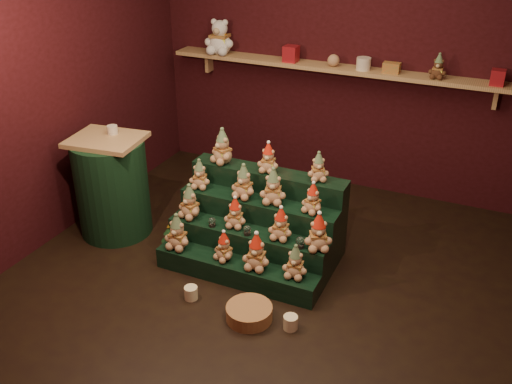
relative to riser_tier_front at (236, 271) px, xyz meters
The scene contains 40 objects.
ground 0.23m from the riser_tier_front, 40.42° to the left, with size 4.00×4.00×0.00m, color black.
back_wall 2.55m from the riser_tier_front, 85.86° to the left, with size 4.00×0.10×2.80m, color black.
front_wall 2.33m from the riser_tier_front, 85.28° to the right, with size 4.00×0.10×2.80m, color black.
left_wall 2.30m from the riser_tier_front, behind, with size 0.10×4.00×2.80m, color black.
back_shelf 2.35m from the riser_tier_front, 85.49° to the left, with size 3.60×0.26×0.24m.
riser_tier_front is the anchor object (origin of this frame).
riser_tier_midfront 0.24m from the riser_tier_front, 90.00° to the left, with size 1.40×0.22×0.36m, color black.
riser_tier_midback 0.48m from the riser_tier_front, 90.00° to the left, with size 1.40×0.22×0.54m, color black.
riser_tier_back 0.71m from the riser_tier_front, 90.00° to the left, with size 1.40×0.22×0.72m, color black.
teddy_0 0.59m from the riser_tier_front, behind, with size 0.22×0.20×0.31m, color tan, non-canonical shape.
teddy_1 0.24m from the riser_tier_front, behind, with size 0.18×0.16×0.25m, color tan, non-canonical shape.
teddy_2 0.31m from the riser_tier_front, ahead, with size 0.22×0.20×0.31m, color tan, non-canonical shape.
teddy_3 0.55m from the riser_tier_front, ahead, with size 0.20×0.18×0.28m, color tan, non-canonical shape.
teddy_4 0.72m from the riser_tier_front, 157.77° to the left, with size 0.21×0.19×0.30m, color tan, non-canonical shape.
teddy_5 0.48m from the riser_tier_front, 116.30° to the left, with size 0.19×0.17×0.26m, color tan, non-canonical shape.
teddy_6 0.55m from the riser_tier_front, 36.51° to the left, with size 0.20×0.18×0.28m, color tan, non-canonical shape.
teddy_7 0.78m from the riser_tier_front, 17.97° to the left, with size 0.22×0.20×0.31m, color tan, non-canonical shape.
teddy_8 0.92m from the riser_tier_front, 141.92° to the left, with size 0.19×0.17×0.26m, color tan, non-canonical shape.
teddy_9 0.75m from the riser_tier_front, 106.94° to the left, with size 0.21×0.19×0.30m, color tan, non-canonical shape.
teddy_10 0.76m from the riser_tier_front, 73.78° to the left, with size 0.22×0.20×0.31m, color tan, non-canonical shape.
teddy_11 0.87m from the riser_tier_front, 41.68° to the left, with size 0.18×0.16×0.26m, color tan, non-canonical shape.
teddy_12 1.11m from the riser_tier_front, 124.07° to the left, with size 0.22×0.20×0.31m, color tan, non-canonical shape.
teddy_13 0.99m from the riser_tier_front, 89.70° to the left, with size 0.19×0.17×0.26m, color tan, non-canonical shape.
teddy_14 1.10m from the riser_tier_front, 56.09° to the left, with size 0.18×0.16×0.25m, color tan, non-canonical shape.
snow_globe_a 0.46m from the riser_tier_front, 151.71° to the left, with size 0.06×0.06×0.08m.
snow_globe_b 0.35m from the riser_tier_front, 80.11° to the left, with size 0.06×0.06×0.08m.
snow_globe_c 0.60m from the riser_tier_front, 18.13° to the left, with size 0.07×0.07×0.10m.
side_table 1.45m from the riser_tier_front, 169.76° to the left, with size 0.68×0.66×0.95m.
table_ornament 1.68m from the riser_tier_front, 165.80° to the left, with size 0.09×0.09×0.08m, color beige.
mini_christmas_tree 0.70m from the riser_tier_front, behind, with size 0.18×0.18×0.31m.
mug_left 0.42m from the riser_tier_front, 121.10° to the right, with size 0.11×0.11×0.11m, color #F5EBB5.
mug_right 0.72m from the riser_tier_front, 30.26° to the right, with size 0.11×0.11×0.11m, color #F5EBB5.
wicker_basket 0.50m from the riser_tier_front, 52.34° to the right, with size 0.35×0.35×0.11m, color #A57442.
white_bear 2.71m from the riser_tier_front, 120.05° to the left, with size 0.33×0.29×0.46m, color white, non-canonical shape.
brown_bear 2.64m from the riser_tier_front, 60.41° to the left, with size 0.16×0.15×0.23m, color #4D2919, non-canonical shape.
gift_tin_red_a 2.40m from the riser_tier_front, 99.55° to the left, with size 0.14×0.14×0.16m, color #A51922.
gift_tin_cream 2.40m from the riser_tier_front, 78.00° to the left, with size 0.14×0.14×0.12m, color beige.
gift_tin_red_b 2.89m from the riser_tier_front, 50.40° to the left, with size 0.12×0.12×0.14m, color #A51922.
shelf_plush_ball 2.37m from the riser_tier_front, 86.60° to the left, with size 0.12×0.12×0.12m, color tan.
scarf_gift_box 2.46m from the riser_tier_front, 70.71° to the left, with size 0.16×0.10×0.10m, color #D6551E.
Camera 1 is at (1.59, -3.56, 2.82)m, focal length 40.00 mm.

